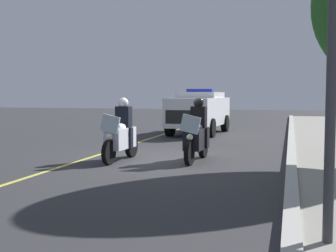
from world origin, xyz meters
name	(u,v)px	position (x,y,z in m)	size (l,w,h in m)	color
ground_plane	(166,158)	(0.00, 0.00, 0.00)	(80.00, 80.00, 0.00)	#333335
curb_strip	(291,160)	(0.00, 3.44, 0.07)	(48.00, 0.24, 0.15)	#B7B5AD
lane_stripe_center	(97,155)	(0.00, -2.12, 0.00)	(48.00, 0.12, 0.01)	#E0D14C
police_motorcycle_lead_left	(121,135)	(0.82, -1.05, 0.70)	(2.14, 0.60, 1.72)	black
police_motorcycle_lead_right	(197,135)	(0.36, 0.96, 0.70)	(2.14, 0.60, 1.72)	black
police_suv	(199,110)	(-7.96, -0.64, 1.07)	(4.99, 2.27, 2.05)	silver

